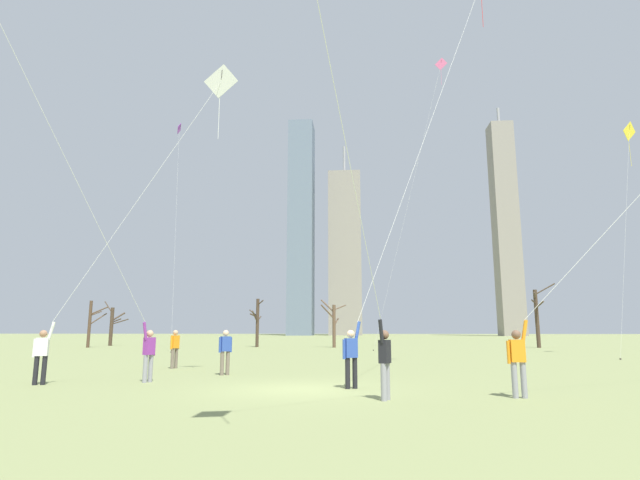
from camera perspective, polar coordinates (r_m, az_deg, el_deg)
The scene contains 19 objects.
ground_plane at distance 14.49m, azimuth -1.92°, elevation -16.62°, with size 400.00×400.00×0.00m, color #848E56.
kite_flyer_foreground_right_orange at distance 13.95m, azimuth 27.21°, elevation -4.99°, with size 10.70×0.78×12.42m.
kite_flyer_midfield_center_red at distance 16.14m, azimuth 8.29°, elevation 0.50°, with size 6.87×5.99×17.77m.
kite_flyer_far_back_white at distance 17.62m, azimuth -25.54°, elevation -5.53°, with size 5.44×2.56×11.40m.
kite_flyer_midfield_right_teal at distance 11.39m, azimuth 6.48°, elevation -8.74°, with size 1.95×7.31×8.73m.
kite_flyer_foreground_left_blue at distance 16.44m, azimuth -21.13°, elevation -6.89°, with size 4.02×9.48×14.78m.
bystander_watching_nearby at distance 19.15m, azimuth -10.72°, elevation -12.17°, with size 0.42×0.37×1.62m.
bystander_far_off_by_trees at distance 22.90m, azimuth -16.18°, elevation -11.60°, with size 0.32×0.47×1.62m.
distant_kite_drifting_left_pink at distance 47.50m, azimuth 13.02°, elevation 16.56°, with size 7.15×1.40×25.64m.
distant_kite_low_near_trees_yellow at distance 39.00m, azimuth 31.69°, elevation 9.45°, with size 4.18×3.51×15.20m.
distant_kite_high_overhead_purple at distance 47.03m, azimuth -15.77°, elevation 10.58°, with size 2.47×5.93×20.10m.
bare_tree_left_of_center at distance 47.93m, azimuth 1.52°, elevation -9.36°, with size 2.51×2.27×4.55m.
bare_tree_center at distance 52.51m, azimuth -24.61°, elevation -8.53°, with size 1.59×1.31×4.36m.
bare_tree_leftmost at distance 49.67m, azimuth -7.17°, elevation -9.13°, with size 1.91×3.27×4.62m.
bare_tree_right_of_center at distance 57.57m, azimuth -22.55°, elevation -8.89°, with size 3.01×1.63×4.65m.
bare_tree_rightmost at distance 51.36m, azimuth 23.46°, elevation -7.91°, with size 2.54×1.57×5.95m.
skyline_short_annex at distance 156.10m, azimuth -2.16°, elevation 1.56°, with size 7.58×9.31×66.78m.
skyline_mid_tower_right at distance 151.39m, azimuth 20.37°, elevation 1.46°, with size 6.29×6.59×66.28m.
skyline_mid_tower_left at distance 158.47m, azimuth 2.86°, elevation -1.39°, with size 10.19×7.93×60.94m.
Camera 1 is at (1.58, -14.31, 1.62)m, focal length 28.14 mm.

